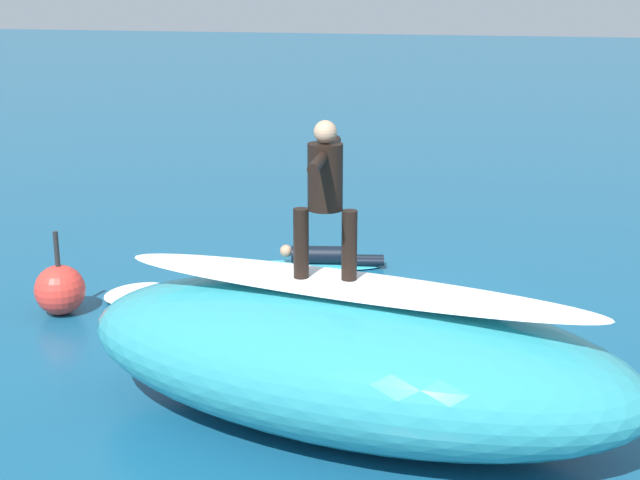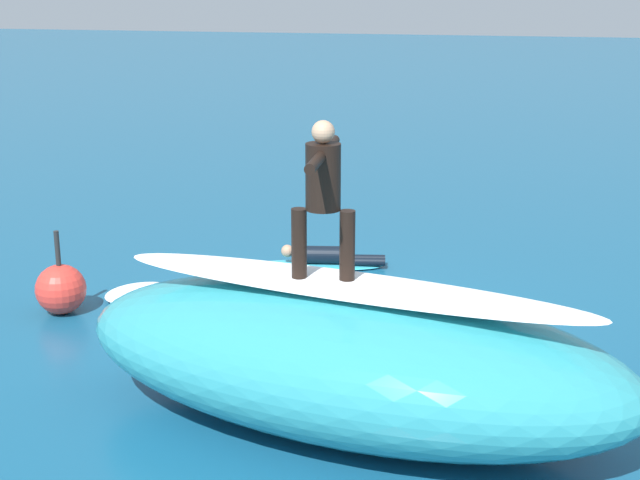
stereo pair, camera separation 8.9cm
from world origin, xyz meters
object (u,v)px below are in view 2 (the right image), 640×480
object	(u,v)px
surfer_riding	(323,189)
surfboard_paddling	(318,265)
surfboard_riding	(323,283)
surfer_paddling	(326,256)
buoy_marker	(61,289)

from	to	relation	value
surfer_riding	surfboard_paddling	size ratio (longest dim) A/B	0.78
surfboard_riding	surfboard_paddling	xyz separation A→B (m)	(1.21, -5.23, -1.54)
surfer_paddling	buoy_marker	distance (m)	4.30
surfboard_riding	surfer_paddling	world-z (taller)	surfboard_riding
surfer_riding	surfer_paddling	xyz separation A→B (m)	(1.08, -5.25, -2.36)
surfer_riding	buoy_marker	distance (m)	5.38
surfer_paddling	buoy_marker	bearing A→B (deg)	31.95
surfer_riding	buoy_marker	size ratio (longest dim) A/B	1.37
surfer_riding	surfer_paddling	size ratio (longest dim) A/B	0.97
surfboard_paddling	surfer_riding	bearing A→B (deg)	93.22
buoy_marker	surfboard_paddling	bearing A→B (deg)	-137.32
surfboard_riding	buoy_marker	bearing A→B (deg)	-32.25
buoy_marker	surfboard_riding	bearing A→B (deg)	150.79
surfer_riding	buoy_marker	bearing A→B (deg)	-32.25
surfboard_riding	surfer_riding	bearing A→B (deg)	-72.48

